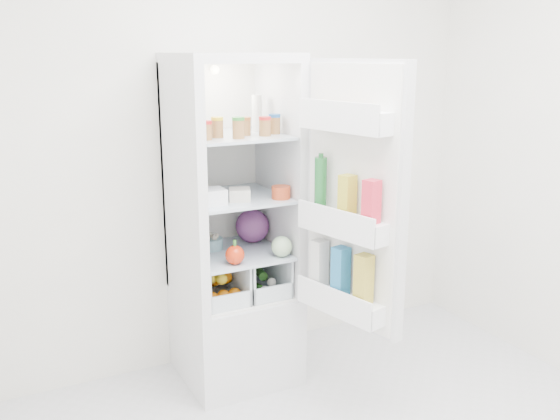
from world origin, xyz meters
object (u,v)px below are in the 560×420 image
refrigerator (231,262)px  mushroom_bowl (211,244)px  fridge_door (351,204)px  red_cabbage (252,226)px

refrigerator → mushroom_bowl: bearing=161.0°
mushroom_bowl → fridge_door: bearing=-54.7°
refrigerator → red_cabbage: refrigerator is taller
refrigerator → red_cabbage: size_ratio=9.47×
red_cabbage → mushroom_bowl: bearing=-177.5°
mushroom_bowl → fridge_door: size_ratio=0.10×
fridge_door → refrigerator: bearing=17.2°
mushroom_bowl → fridge_door: fridge_door is taller
red_cabbage → mushroom_bowl: size_ratio=1.45×
red_cabbage → refrigerator: bearing=-163.2°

